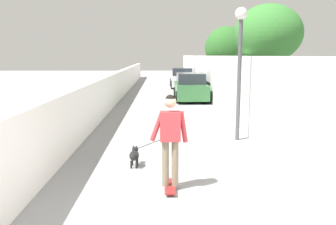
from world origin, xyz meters
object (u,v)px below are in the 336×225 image
object	(u,v)px
skateboard	(170,186)
car_far	(182,78)
lamp_post	(240,49)
car_near	(191,88)
tree_right_near	(268,34)
dog	(135,155)
person_skateboarder	(170,133)
tree_right_mid	(226,48)

from	to	relation	value
skateboard	car_far	distance (m)	21.55
lamp_post	car_near	xyz separation A→B (m)	(9.49, 0.60, -1.98)
tree_right_near	dog	bearing A→B (deg)	137.06
person_skateboarder	car_near	size ratio (longest dim) A/B	0.44
lamp_post	skateboard	world-z (taller)	lamp_post
car_far	lamp_post	bearing A→B (deg)	-178.04
car_near	car_far	xyz separation A→B (m)	(8.06, -0.00, 0.00)
lamp_post	car_near	distance (m)	9.71
skateboard	dog	size ratio (longest dim) A/B	0.47
tree_right_near	person_skateboarder	size ratio (longest dim) A/B	2.48
tree_right_mid	car_near	world-z (taller)	tree_right_mid
tree_right_near	tree_right_mid	bearing A→B (deg)	-3.39
person_skateboarder	dog	distance (m)	1.83
tree_right_mid	dog	distance (m)	17.24
dog	car_near	size ratio (longest dim) A/B	0.44
person_skateboarder	car_far	xyz separation A→B (m)	(21.48, -1.55, -0.39)
lamp_post	car_far	world-z (taller)	lamp_post
dog	car_far	size ratio (longest dim) A/B	0.42
lamp_post	skateboard	distance (m)	5.20
car_far	tree_right_mid	bearing A→B (deg)	-143.93
skateboard	car_far	bearing A→B (deg)	-4.11
tree_right_mid	car_far	bearing A→B (deg)	36.07
tree_right_near	skateboard	size ratio (longest dim) A/B	5.36
dog	person_skateboarder	bearing A→B (deg)	-151.53
lamp_post	person_skateboarder	world-z (taller)	lamp_post
person_skateboarder	dog	bearing A→B (deg)	28.47
skateboard	dog	bearing A→B (deg)	28.47
car_near	skateboard	bearing A→B (deg)	173.43
person_skateboarder	car_far	world-z (taller)	person_skateboarder
lamp_post	car_far	distance (m)	17.66
tree_right_mid	lamp_post	bearing A→B (deg)	171.02
person_skateboarder	tree_right_near	bearing A→B (deg)	-30.47
tree_right_mid	person_skateboarder	distance (m)	18.30
tree_right_mid	lamp_post	size ratio (longest dim) A/B	1.15
tree_right_mid	person_skateboarder	size ratio (longest dim) A/B	2.57
tree_right_near	lamp_post	world-z (taller)	tree_right_near
tree_right_mid	person_skateboarder	bearing A→B (deg)	166.28
car_near	dog	bearing A→B (deg)	169.03
dog	lamp_post	bearing A→B (deg)	-49.42
tree_right_near	lamp_post	size ratio (longest dim) A/B	1.11
tree_right_near	dog	world-z (taller)	tree_right_near
car_far	car_near	bearing A→B (deg)	180.00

